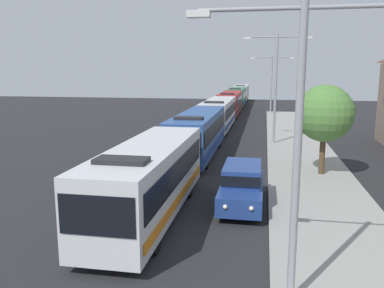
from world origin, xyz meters
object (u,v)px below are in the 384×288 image
object	(u,v)px
bus_rear	(237,97)
roadside_tree	(325,114)
streetlamp_mid	(276,78)
bus_fourth_in_line	(230,103)
bus_second_in_line	(198,132)
bus_middle	(218,113)
bus_lead	(149,178)
streetlamp_far	(272,78)
bus_tail_end	(241,92)
white_suv	(242,184)
streetlamp_near	(299,125)

from	to	relation	value
bus_rear	roadside_tree	distance (m)	43.64
streetlamp_mid	roadside_tree	xyz separation A→B (m)	(2.52, -9.62, -1.74)
bus_fourth_in_line	bus_second_in_line	bearing A→B (deg)	-90.00
bus_middle	bus_second_in_line	bearing A→B (deg)	-90.00
bus_lead	streetlamp_far	size ratio (longest dim) A/B	1.36
bus_tail_end	white_suv	distance (m)	62.09
streetlamp_far	roadside_tree	bearing A→B (deg)	-85.59
streetlamp_far	bus_tail_end	bearing A→B (deg)	103.02
white_suv	streetlamp_far	bearing A→B (deg)	87.48
bus_second_in_line	streetlamp_mid	world-z (taller)	streetlamp_mid
streetlamp_near	streetlamp_far	bearing A→B (deg)	90.00
bus_fourth_in_line	streetlamp_far	bearing A→B (deg)	27.80
bus_tail_end	streetlamp_mid	xyz separation A→B (m)	(5.40, -46.44, 3.68)
streetlamp_mid	roadside_tree	size ratio (longest dim) A/B	1.69
streetlamp_mid	streetlamp_far	bearing A→B (deg)	90.00
bus_lead	streetlamp_near	xyz separation A→B (m)	(5.40, -5.50, 3.08)
bus_tail_end	streetlamp_far	world-z (taller)	streetlamp_far
bus_middle	streetlamp_far	size ratio (longest dim) A/B	1.59
bus_rear	roadside_tree	bearing A→B (deg)	-79.53
bus_second_in_line	bus_rear	bearing A→B (deg)	90.00
bus_fourth_in_line	bus_tail_end	bearing A→B (deg)	90.00
white_suv	bus_rear	bearing A→B (deg)	94.33
bus_second_in_line	bus_middle	world-z (taller)	same
streetlamp_near	roadside_tree	xyz separation A→B (m)	(2.52, 13.47, -1.14)
bus_fourth_in_line	white_suv	distance (m)	35.98
bus_tail_end	bus_rear	bearing A→B (deg)	-90.00
bus_lead	bus_tail_end	world-z (taller)	same
bus_lead	streetlamp_near	bearing A→B (deg)	-45.53
bus_middle	streetlamp_near	world-z (taller)	streetlamp_near
bus_tail_end	white_suv	world-z (taller)	bus_tail_end
bus_lead	bus_second_in_line	bearing A→B (deg)	90.00
bus_middle	bus_rear	size ratio (longest dim) A/B	1.02
bus_lead	bus_rear	size ratio (longest dim) A/B	0.87
streetlamp_mid	bus_tail_end	bearing A→B (deg)	96.63
bus_middle	white_suv	world-z (taller)	bus_middle
bus_lead	streetlamp_near	world-z (taller)	streetlamp_near
streetlamp_mid	white_suv	bearing A→B (deg)	-96.24
streetlamp_mid	streetlamp_far	distance (m)	23.10
white_suv	bus_second_in_line	bearing A→B (deg)	110.11
bus_tail_end	bus_fourth_in_line	bearing A→B (deg)	-90.00
bus_fourth_in_line	bus_tail_end	size ratio (longest dim) A/B	1.08
bus_rear	white_suv	xyz separation A→B (m)	(3.70, -48.79, -0.66)
streetlamp_far	streetlamp_mid	bearing A→B (deg)	-90.00
bus_second_in_line	bus_lead	bearing A→B (deg)	-90.00
bus_tail_end	bus_second_in_line	bearing A→B (deg)	-90.00
bus_second_in_line	streetlamp_far	distance (m)	29.22
bus_second_in_line	bus_tail_end	xyz separation A→B (m)	(-0.00, 51.88, -0.00)
bus_lead	roadside_tree	distance (m)	11.41
bus_rear	streetlamp_mid	xyz separation A→B (m)	(5.40, -33.25, 3.68)
bus_lead	white_suv	world-z (taller)	bus_lead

